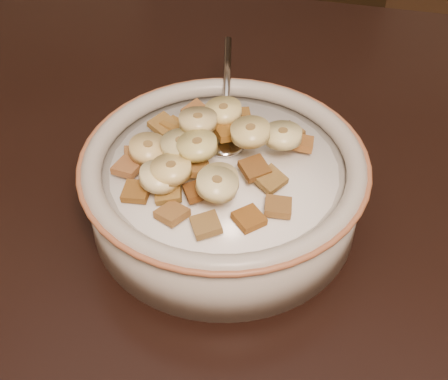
% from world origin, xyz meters
% --- Properties ---
extents(table, '(1.40, 0.91, 0.04)m').
position_xyz_m(table, '(0.00, 0.00, 0.73)').
color(table, black).
rests_on(table, floor).
extents(chair, '(0.55, 0.55, 0.99)m').
position_xyz_m(chair, '(-0.17, 0.51, 0.50)').
color(chair, black).
rests_on(chair, floor).
extents(cereal_bowl, '(0.23, 0.23, 0.05)m').
position_xyz_m(cereal_bowl, '(-0.08, 0.03, 0.78)').
color(cereal_bowl, '#ACA9A6').
rests_on(cereal_bowl, table).
extents(milk, '(0.19, 0.19, 0.00)m').
position_xyz_m(milk, '(-0.08, 0.03, 0.80)').
color(milk, white).
rests_on(milk, cereal_bowl).
extents(spoon, '(0.05, 0.06, 0.01)m').
position_xyz_m(spoon, '(-0.09, 0.07, 0.81)').
color(spoon, '#B2B2B2').
rests_on(spoon, cereal_bowl).
extents(cereal_square_0, '(0.03, 0.03, 0.01)m').
position_xyz_m(cereal_square_0, '(-0.09, -0.01, 0.82)').
color(cereal_square_0, brown).
rests_on(cereal_square_0, milk).
extents(cereal_square_1, '(0.03, 0.03, 0.01)m').
position_xyz_m(cereal_square_1, '(-0.10, 0.08, 0.81)').
color(cereal_square_1, brown).
rests_on(cereal_square_1, milk).
extents(cereal_square_2, '(0.03, 0.03, 0.01)m').
position_xyz_m(cereal_square_2, '(-0.08, -0.04, 0.81)').
color(cereal_square_2, brown).
rests_on(cereal_square_2, milk).
extents(cereal_square_3, '(0.03, 0.03, 0.01)m').
position_xyz_m(cereal_square_3, '(-0.12, -0.01, 0.81)').
color(cereal_square_3, olive).
rests_on(cereal_square_3, milk).
extents(cereal_square_4, '(0.03, 0.03, 0.01)m').
position_xyz_m(cereal_square_4, '(-0.12, 0.09, 0.81)').
color(cereal_square_4, brown).
rests_on(cereal_square_4, milk).
extents(cereal_square_5, '(0.03, 0.03, 0.01)m').
position_xyz_m(cereal_square_5, '(-0.11, -0.03, 0.81)').
color(cereal_square_5, olive).
rests_on(cereal_square_5, milk).
extents(cereal_square_6, '(0.03, 0.03, 0.01)m').
position_xyz_m(cereal_square_6, '(-0.07, 0.06, 0.82)').
color(cereal_square_6, brown).
rests_on(cereal_square_6, milk).
extents(cereal_square_7, '(0.02, 0.02, 0.01)m').
position_xyz_m(cereal_square_7, '(-0.14, -0.02, 0.81)').
color(cereal_square_7, brown).
rests_on(cereal_square_7, milk).
extents(cereal_square_8, '(0.03, 0.03, 0.01)m').
position_xyz_m(cereal_square_8, '(-0.09, 0.08, 0.82)').
color(cereal_square_8, '#8D601B').
rests_on(cereal_square_8, milk).
extents(cereal_square_9, '(0.03, 0.03, 0.01)m').
position_xyz_m(cereal_square_9, '(-0.10, 0.09, 0.81)').
color(cereal_square_9, brown).
rests_on(cereal_square_9, milk).
extents(cereal_square_10, '(0.03, 0.03, 0.01)m').
position_xyz_m(cereal_square_10, '(-0.04, 0.02, 0.82)').
color(cereal_square_10, olive).
rests_on(cereal_square_10, milk).
extents(cereal_square_11, '(0.03, 0.03, 0.01)m').
position_xyz_m(cereal_square_11, '(-0.16, 0.02, 0.81)').
color(cereal_square_11, brown).
rests_on(cereal_square_11, milk).
extents(cereal_square_12, '(0.03, 0.03, 0.01)m').
position_xyz_m(cereal_square_12, '(-0.04, 0.08, 0.81)').
color(cereal_square_12, brown).
rests_on(cereal_square_12, milk).
extents(cereal_square_13, '(0.03, 0.03, 0.01)m').
position_xyz_m(cereal_square_13, '(-0.10, 0.01, 0.82)').
color(cereal_square_13, olive).
rests_on(cereal_square_13, milk).
extents(cereal_square_14, '(0.03, 0.03, 0.01)m').
position_xyz_m(cereal_square_14, '(-0.06, 0.02, 0.82)').
color(cereal_square_14, brown).
rests_on(cereal_square_14, milk).
extents(cereal_square_15, '(0.02, 0.02, 0.01)m').
position_xyz_m(cereal_square_15, '(-0.09, 0.08, 0.82)').
color(cereal_square_15, brown).
rests_on(cereal_square_15, milk).
extents(cereal_square_16, '(0.02, 0.02, 0.01)m').
position_xyz_m(cereal_square_16, '(-0.16, 0.01, 0.81)').
color(cereal_square_16, brown).
rests_on(cereal_square_16, milk).
extents(cereal_square_17, '(0.02, 0.02, 0.01)m').
position_xyz_m(cereal_square_17, '(-0.09, -0.00, 0.82)').
color(cereal_square_17, olive).
rests_on(cereal_square_17, milk).
extents(cereal_square_18, '(0.02, 0.02, 0.01)m').
position_xyz_m(cereal_square_18, '(-0.03, -0.01, 0.81)').
color(cereal_square_18, brown).
rests_on(cereal_square_18, milk).
extents(cereal_square_19, '(0.03, 0.03, 0.01)m').
position_xyz_m(cereal_square_19, '(-0.14, 0.07, 0.81)').
color(cereal_square_19, olive).
rests_on(cereal_square_19, milk).
extents(cereal_square_20, '(0.03, 0.03, 0.01)m').
position_xyz_m(cereal_square_20, '(-0.09, 0.05, 0.83)').
color(cereal_square_20, '#94561A').
rests_on(cereal_square_20, milk).
extents(cereal_square_21, '(0.03, 0.03, 0.01)m').
position_xyz_m(cereal_square_21, '(-0.05, -0.02, 0.81)').
color(cereal_square_21, '#905418').
rests_on(cereal_square_21, milk).
extents(cereal_square_22, '(0.03, 0.03, 0.01)m').
position_xyz_m(cereal_square_22, '(-0.09, 0.09, 0.81)').
color(cereal_square_22, brown).
rests_on(cereal_square_22, milk).
extents(cereal_square_23, '(0.02, 0.02, 0.01)m').
position_xyz_m(cereal_square_23, '(-0.03, 0.07, 0.81)').
color(cereal_square_23, brown).
rests_on(cereal_square_23, milk).
extents(cereal_square_24, '(0.03, 0.03, 0.01)m').
position_xyz_m(cereal_square_24, '(-0.15, 0.07, 0.81)').
color(cereal_square_24, olive).
rests_on(cereal_square_24, milk).
extents(cereal_square_25, '(0.03, 0.03, 0.01)m').
position_xyz_m(cereal_square_25, '(-0.12, 0.09, 0.81)').
color(cereal_square_25, brown).
rests_on(cereal_square_25, milk).
extents(banana_slice_0, '(0.04, 0.03, 0.01)m').
position_xyz_m(banana_slice_0, '(-0.14, 0.02, 0.82)').
color(banana_slice_0, '#FBDB89').
rests_on(banana_slice_0, milk).
extents(banana_slice_1, '(0.04, 0.04, 0.01)m').
position_xyz_m(banana_slice_1, '(-0.12, -0.00, 0.83)').
color(banana_slice_1, '#FEE090').
rests_on(banana_slice_1, milk).
extents(banana_slice_2, '(0.04, 0.04, 0.01)m').
position_xyz_m(banana_slice_2, '(-0.08, -0.02, 0.83)').
color(banana_slice_2, beige).
rests_on(banana_slice_2, milk).
extents(banana_slice_3, '(0.04, 0.04, 0.01)m').
position_xyz_m(banana_slice_3, '(-0.08, -0.01, 0.83)').
color(banana_slice_3, '#E7CB7B').
rests_on(banana_slice_3, milk).
extents(banana_slice_4, '(0.04, 0.04, 0.01)m').
position_xyz_m(banana_slice_4, '(-0.09, 0.07, 0.83)').
color(banana_slice_4, '#FBE87A').
rests_on(banana_slice_4, milk).
extents(banana_slice_5, '(0.04, 0.04, 0.01)m').
position_xyz_m(banana_slice_5, '(-0.07, 0.04, 0.84)').
color(banana_slice_5, '#DEC079').
rests_on(banana_slice_5, milk).
extents(banana_slice_6, '(0.03, 0.03, 0.01)m').
position_xyz_m(banana_slice_6, '(-0.12, 0.02, 0.83)').
color(banana_slice_6, beige).
rests_on(banana_slice_6, milk).
extents(banana_slice_7, '(0.04, 0.04, 0.01)m').
position_xyz_m(banana_slice_7, '(-0.10, 0.02, 0.84)').
color(banana_slice_7, '#E4D172').
rests_on(banana_slice_7, milk).
extents(banana_slice_8, '(0.04, 0.04, 0.01)m').
position_xyz_m(banana_slice_8, '(-0.11, 0.05, 0.84)').
color(banana_slice_8, tan).
rests_on(banana_slice_8, milk).
extents(banana_slice_9, '(0.04, 0.04, 0.02)m').
position_xyz_m(banana_slice_9, '(-0.13, -0.01, 0.82)').
color(banana_slice_9, '#FDEEA1').
rests_on(banana_slice_9, milk).
extents(banana_slice_10, '(0.04, 0.04, 0.01)m').
position_xyz_m(banana_slice_10, '(-0.04, 0.06, 0.83)').
color(banana_slice_10, '#F3E3A0').
rests_on(banana_slice_10, milk).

